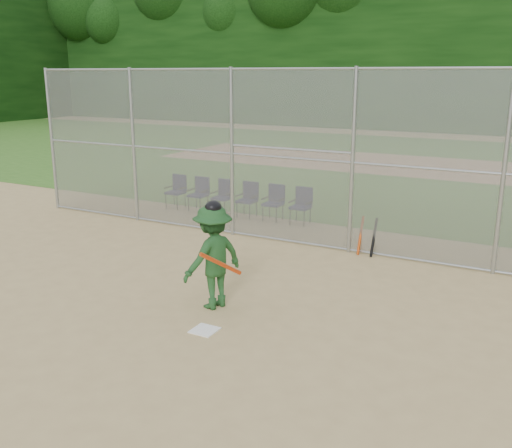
% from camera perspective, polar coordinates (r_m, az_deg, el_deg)
% --- Properties ---
extents(ground, '(100.00, 100.00, 0.00)m').
position_cam_1_polar(ground, '(9.13, -7.59, -10.27)').
color(ground, tan).
rests_on(ground, ground).
extents(grass_strip, '(100.00, 100.00, 0.00)m').
position_cam_1_polar(grass_strip, '(25.43, 16.90, 5.51)').
color(grass_strip, '#35671F').
rests_on(grass_strip, ground).
extents(dirt_patch_far, '(24.00, 24.00, 0.00)m').
position_cam_1_polar(dirt_patch_far, '(25.43, 16.90, 5.52)').
color(dirt_patch_far, tan).
rests_on(dirt_patch_far, ground).
extents(backstop_fence, '(16.09, 0.09, 4.00)m').
position_cam_1_polar(backstop_fence, '(12.77, 5.37, 6.75)').
color(backstop_fence, gray).
rests_on(backstop_fence, ground).
extents(treeline, '(81.00, 60.00, 11.00)m').
position_cam_1_polar(treeline, '(27.15, 18.72, 17.59)').
color(treeline, black).
rests_on(treeline, ground).
extents(home_plate, '(0.38, 0.38, 0.02)m').
position_cam_1_polar(home_plate, '(9.00, -5.16, -10.52)').
color(home_plate, white).
rests_on(home_plate, ground).
extents(batter_at_plate, '(1.10, 1.40, 1.86)m').
position_cam_1_polar(batter_at_plate, '(9.55, -4.31, -3.23)').
color(batter_at_plate, '#1E4C22').
rests_on(batter_at_plate, ground).
extents(spare_bats, '(0.36, 0.36, 0.82)m').
position_cam_1_polar(spare_bats, '(12.66, 11.06, -1.23)').
color(spare_bats, '#D84C14').
rests_on(spare_bats, ground).
extents(chair_0, '(0.54, 0.52, 0.96)m').
position_cam_1_polar(chair_0, '(16.95, -8.08, 3.22)').
color(chair_0, '#10113D').
rests_on(chair_0, ground).
extents(chair_1, '(0.54, 0.52, 0.96)m').
position_cam_1_polar(chair_1, '(16.49, -5.82, 2.97)').
color(chair_1, '#10113D').
rests_on(chair_1, ground).
extents(chair_2, '(0.54, 0.52, 0.96)m').
position_cam_1_polar(chair_2, '(16.06, -3.44, 2.70)').
color(chair_2, '#10113D').
rests_on(chair_2, ground).
extents(chair_3, '(0.54, 0.52, 0.96)m').
position_cam_1_polar(chair_3, '(15.66, -0.93, 2.41)').
color(chair_3, '#10113D').
rests_on(chair_3, ground).
extents(chair_4, '(0.54, 0.52, 0.96)m').
position_cam_1_polar(chair_4, '(15.30, 1.70, 2.10)').
color(chair_4, '#10113D').
rests_on(chair_4, ground).
extents(chair_5, '(0.54, 0.52, 0.96)m').
position_cam_1_polar(chair_5, '(14.96, 4.46, 1.77)').
color(chair_5, '#10113D').
rests_on(chair_5, ground).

